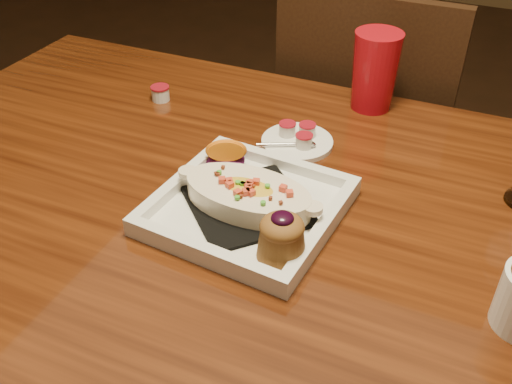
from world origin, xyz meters
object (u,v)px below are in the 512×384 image
at_px(saucer, 297,140).
at_px(plate, 251,204).
at_px(red_tumbler, 375,71).
at_px(chair_far, 365,145).
at_px(table, 272,257).

bearing_deg(saucer, plate, -87.25).
xyz_separation_m(plate, red_tumbler, (0.07, 0.42, 0.05)).
bearing_deg(chair_far, saucer, 85.36).
xyz_separation_m(table, saucer, (-0.04, 0.19, 0.11)).
bearing_deg(chair_far, red_tumbler, 101.32).
bearing_deg(table, red_tumbler, 82.84).
relative_size(saucer, red_tumbler, 0.84).
xyz_separation_m(plate, saucer, (-0.01, 0.22, -0.02)).
bearing_deg(plate, chair_far, 92.73).
bearing_deg(saucer, chair_far, 85.36).
xyz_separation_m(table, red_tumbler, (0.05, 0.39, 0.17)).
xyz_separation_m(table, chair_far, (-0.00, 0.63, -0.15)).
bearing_deg(saucer, table, -79.66).
distance_m(table, chair_far, 0.65).
bearing_deg(table, saucer, 100.34).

